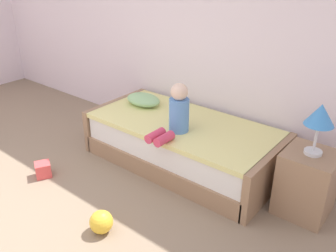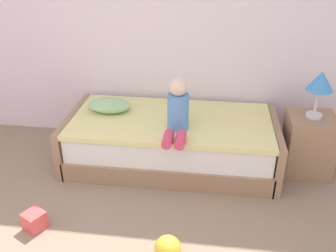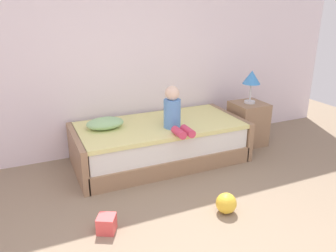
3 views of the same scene
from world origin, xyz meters
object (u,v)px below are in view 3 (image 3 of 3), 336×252
Objects in this scene: pillow at (105,123)px; toy_block at (107,224)px; child_figure at (174,112)px; toy_ball at (226,203)px; table_lamp at (252,79)px; bed at (160,143)px; nightstand at (248,123)px.

pillow is 1.36m from toy_block.
toy_ball is (0.05, -1.08, -0.60)m from child_figure.
toy_block is at bearing -104.71° from pillow.
table_lamp is at bearing -2.34° from pillow.
pillow is at bearing 177.66° from table_lamp.
child_figure reaches higher than bed.
table_lamp reaches higher than pillow.
bed is 4.14× the size of child_figure.
bed is at bearing -8.69° from pillow.
table_lamp is at bearing 26.22° from toy_block.
bed is at bearing 49.11° from toy_block.
table_lamp reaches higher than toy_block.
nightstand is 3.00× the size of toy_ball.
toy_ball is (0.14, -1.31, -0.15)m from bed.
bed is 4.69× the size of table_lamp.
nightstand is 1.18× the size of child_figure.
table_lamp reaches higher than toy_ball.
toy_ball is 1.31× the size of toy_block.
nightstand is 2.60m from toy_block.
pillow is at bearing 119.27° from toy_ball.
pillow is 2.20× the size of toy_ball.
table_lamp is at bearing 11.02° from child_figure.
bed is 3.52× the size of nightstand.
bed is at bearing 95.91° from toy_ball.
nightstand is at bearing -2.34° from pillow.
pillow is (-0.65, 0.10, 0.32)m from bed.
bed is at bearing 110.29° from child_figure.
child_figure is (0.08, -0.23, 0.46)m from bed.
child_figure is at bearing -23.97° from pillow.
toy_ball is at bearing -132.48° from table_lamp.
toy_ball is at bearing -9.24° from toy_block.
pillow is 2.88× the size of toy_block.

